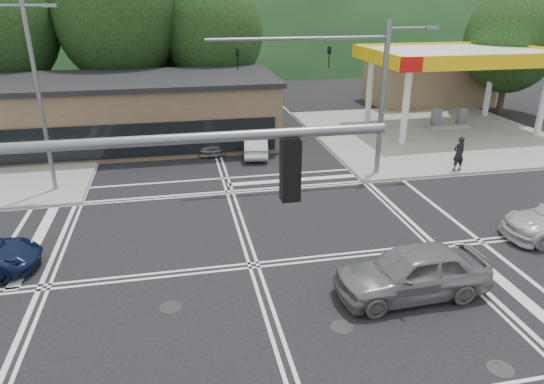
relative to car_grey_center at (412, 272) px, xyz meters
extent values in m
plane|color=black|center=(-4.72, 2.84, -0.86)|extent=(120.00, 120.00, 0.00)
cube|color=gray|center=(10.28, 17.84, -0.78)|extent=(16.00, 16.00, 0.15)
cylinder|color=silver|center=(7.28, 15.84, 1.64)|extent=(0.44, 0.44, 5.00)
cylinder|color=silver|center=(7.28, 21.84, 1.64)|extent=(0.44, 0.44, 5.00)
cylinder|color=silver|center=(17.28, 15.84, 1.64)|extent=(0.44, 0.44, 5.00)
cylinder|color=silver|center=(17.28, 21.84, 1.64)|extent=(0.44, 0.44, 5.00)
cube|color=silver|center=(12.28, 18.84, 4.44)|extent=(12.00, 8.00, 0.60)
cube|color=yellow|center=(12.28, 14.84, 4.44)|extent=(12.20, 0.25, 0.90)
cube|color=yellow|center=(12.28, 22.84, 4.44)|extent=(12.20, 0.25, 0.90)
cube|color=yellow|center=(6.28, 18.84, 4.44)|extent=(0.25, 8.20, 0.90)
cube|color=yellow|center=(18.28, 18.84, 4.44)|extent=(0.25, 8.20, 0.90)
cube|color=red|center=(6.78, 14.69, 4.44)|extent=(1.40, 0.12, 0.90)
cube|color=gray|center=(12.28, 18.84, -0.61)|extent=(3.00, 1.00, 0.30)
cube|color=slate|center=(11.28, 18.84, 0.09)|extent=(0.60, 0.50, 1.30)
cube|color=slate|center=(13.28, 18.84, 0.09)|extent=(0.60, 0.50, 1.30)
cube|color=#846B4F|center=(15.28, 27.84, 1.04)|extent=(10.00, 6.00, 3.80)
cube|color=brown|center=(-12.72, 19.84, 1.14)|extent=(24.00, 8.00, 4.00)
ellipsoid|color=#163218|center=(-4.72, 92.84, -0.86)|extent=(252.00, 126.00, 140.00)
cylinder|color=#382619|center=(-18.72, 26.84, 1.56)|extent=(0.50, 0.50, 4.84)
ellipsoid|color=black|center=(-18.72, 26.84, 6.29)|extent=(8.00, 8.00, 9.20)
cylinder|color=#382619|center=(-10.72, 26.84, 1.78)|extent=(0.50, 0.50, 5.28)
ellipsoid|color=black|center=(-10.72, 26.84, 6.94)|extent=(9.00, 9.00, 10.35)
cylinder|color=#382619|center=(-3.72, 26.84, 1.34)|extent=(0.50, 0.50, 4.40)
ellipsoid|color=black|center=(-3.72, 26.84, 5.64)|extent=(7.60, 7.60, 8.74)
cylinder|color=#382619|center=(-6.72, 30.84, 1.56)|extent=(0.50, 0.50, 4.84)
ellipsoid|color=black|center=(-6.72, 30.84, 6.29)|extent=(8.40, 8.40, 9.66)
cylinder|color=#382619|center=(19.28, 22.84, 1.12)|extent=(0.50, 0.50, 3.96)
ellipsoid|color=black|center=(19.28, 22.84, 4.99)|extent=(7.20, 7.20, 8.28)
cylinder|color=slate|center=(-13.22, 11.84, 3.64)|extent=(0.20, 0.20, 9.00)
cylinder|color=slate|center=(-13.22, 11.84, 7.84)|extent=(2.20, 0.12, 0.12)
cube|color=slate|center=(-12.12, 11.84, 7.84)|extent=(0.60, 0.25, 0.15)
cylinder|color=slate|center=(3.48, 11.04, 3.14)|extent=(0.28, 0.28, 8.00)
cylinder|color=slate|center=(-1.02, 11.04, 6.34)|extent=(9.00, 0.16, 0.16)
imported|color=black|center=(0.48, 11.04, 5.44)|extent=(0.16, 0.20, 1.00)
imported|color=black|center=(-4.02, 11.04, 5.44)|extent=(0.16, 0.20, 1.00)
cylinder|color=slate|center=(4.68, 11.04, 6.74)|extent=(2.40, 0.12, 0.12)
cube|color=slate|center=(5.78, 11.04, 6.74)|extent=(0.70, 0.30, 0.15)
cube|color=black|center=(3.23, 11.04, 1.74)|extent=(0.25, 0.30, 0.35)
cylinder|color=slate|center=(-8.42, -5.36, 6.34)|extent=(9.00, 0.16, 0.16)
cube|color=black|center=(-5.42, -5.36, 5.74)|extent=(0.30, 0.25, 1.00)
imported|color=slate|center=(0.00, 0.00, 0.00)|extent=(5.11, 2.20, 1.72)
imported|color=silver|center=(-2.42, 15.75, -0.21)|extent=(1.95, 4.11, 1.30)
imported|color=silver|center=(-3.72, 20.91, -0.10)|extent=(2.40, 4.65, 1.51)
imported|color=slate|center=(-5.22, 17.74, -0.20)|extent=(2.29, 4.72, 1.32)
imported|color=black|center=(7.88, 10.34, 0.26)|extent=(0.76, 0.55, 1.93)
camera|label=1|loc=(-7.13, -12.29, 8.29)|focal=32.00mm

